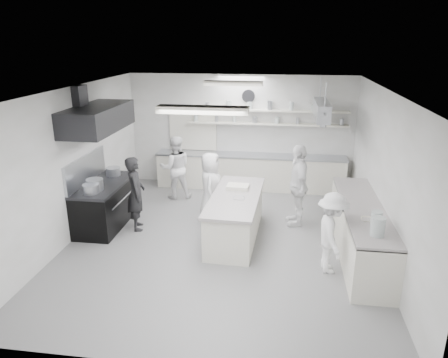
# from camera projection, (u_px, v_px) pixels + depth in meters

# --- Properties ---
(floor) EXTENTS (6.00, 7.00, 0.02)m
(floor) POSITION_uv_depth(u_px,v_px,m) (222.00, 241.00, 8.51)
(floor) COLOR gray
(floor) RESTS_ON ground
(ceiling) EXTENTS (6.00, 7.00, 0.02)m
(ceiling) POSITION_uv_depth(u_px,v_px,m) (221.00, 90.00, 7.54)
(ceiling) COLOR silver
(ceiling) RESTS_ON wall_back
(wall_back) EXTENTS (6.00, 0.04, 3.00)m
(wall_back) POSITION_uv_depth(u_px,v_px,m) (240.00, 131.00, 11.31)
(wall_back) COLOR silver
(wall_back) RESTS_ON floor
(wall_front) EXTENTS (6.00, 0.04, 3.00)m
(wall_front) POSITION_uv_depth(u_px,v_px,m) (176.00, 261.00, 4.74)
(wall_front) COLOR silver
(wall_front) RESTS_ON floor
(wall_left) EXTENTS (0.04, 7.00, 3.00)m
(wall_left) POSITION_uv_depth(u_px,v_px,m) (74.00, 163.00, 8.43)
(wall_left) COLOR silver
(wall_left) RESTS_ON floor
(wall_right) EXTENTS (0.04, 7.00, 3.00)m
(wall_right) POSITION_uv_depth(u_px,v_px,m) (385.00, 177.00, 7.63)
(wall_right) COLOR silver
(wall_right) RESTS_ON floor
(stove) EXTENTS (0.80, 1.80, 0.90)m
(stove) POSITION_uv_depth(u_px,v_px,m) (106.00, 205.00, 9.08)
(stove) COLOR black
(stove) RESTS_ON floor
(exhaust_hood) EXTENTS (0.85, 2.00, 0.50)m
(exhaust_hood) POSITION_uv_depth(u_px,v_px,m) (97.00, 118.00, 8.48)
(exhaust_hood) COLOR black
(exhaust_hood) RESTS_ON wall_left
(back_counter) EXTENTS (5.00, 0.60, 0.92)m
(back_counter) POSITION_uv_depth(u_px,v_px,m) (250.00, 172.00, 11.32)
(back_counter) COLOR white
(back_counter) RESTS_ON floor
(shelf_lower) EXTENTS (4.20, 0.26, 0.04)m
(shelf_lower) POSITION_uv_depth(u_px,v_px,m) (267.00, 124.00, 11.01)
(shelf_lower) COLOR white
(shelf_lower) RESTS_ON wall_back
(shelf_upper) EXTENTS (4.20, 0.26, 0.04)m
(shelf_upper) POSITION_uv_depth(u_px,v_px,m) (267.00, 110.00, 10.90)
(shelf_upper) COLOR white
(shelf_upper) RESTS_ON wall_back
(pass_through_window) EXTENTS (1.30, 0.04, 1.00)m
(pass_through_window) POSITION_uv_depth(u_px,v_px,m) (193.00, 132.00, 11.48)
(pass_through_window) COLOR black
(pass_through_window) RESTS_ON wall_back
(wall_clock) EXTENTS (0.32, 0.05, 0.32)m
(wall_clock) POSITION_uv_depth(u_px,v_px,m) (248.00, 96.00, 10.94)
(wall_clock) COLOR white
(wall_clock) RESTS_ON wall_back
(right_counter) EXTENTS (0.74, 3.30, 0.94)m
(right_counter) POSITION_uv_depth(u_px,v_px,m) (361.00, 232.00, 7.82)
(right_counter) COLOR white
(right_counter) RESTS_ON floor
(pot_rack) EXTENTS (0.30, 1.60, 0.40)m
(pot_rack) POSITION_uv_depth(u_px,v_px,m) (321.00, 110.00, 9.75)
(pot_rack) COLOR #A8ACB4
(pot_rack) RESTS_ON ceiling
(light_fixture_front) EXTENTS (1.30, 0.25, 0.10)m
(light_fixture_front) POSITION_uv_depth(u_px,v_px,m) (203.00, 110.00, 5.88)
(light_fixture_front) COLOR white
(light_fixture_front) RESTS_ON ceiling
(light_fixture_rear) EXTENTS (1.30, 0.25, 0.10)m
(light_fixture_rear) POSITION_uv_depth(u_px,v_px,m) (233.00, 83.00, 9.25)
(light_fixture_rear) COLOR white
(light_fixture_rear) RESTS_ON ceiling
(prep_island) EXTENTS (0.96, 2.36, 0.86)m
(prep_island) POSITION_uv_depth(u_px,v_px,m) (235.00, 217.00, 8.53)
(prep_island) COLOR white
(prep_island) RESTS_ON floor
(stove_pot) EXTENTS (0.34, 0.34, 0.27)m
(stove_pot) POSITION_uv_depth(u_px,v_px,m) (95.00, 186.00, 8.51)
(stove_pot) COLOR #A8ACB4
(stove_pot) RESTS_ON stove
(cook_stove) EXTENTS (0.56, 0.68, 1.59)m
(cook_stove) POSITION_uv_depth(u_px,v_px,m) (136.00, 193.00, 8.80)
(cook_stove) COLOR black
(cook_stove) RESTS_ON floor
(cook_back) EXTENTS (0.93, 0.83, 1.60)m
(cook_back) POSITION_uv_depth(u_px,v_px,m) (175.00, 168.00, 10.53)
(cook_back) COLOR white
(cook_back) RESTS_ON floor
(cook_island_left) EXTENTS (0.54, 0.78, 1.53)m
(cook_island_left) POSITION_uv_depth(u_px,v_px,m) (210.00, 186.00, 9.33)
(cook_island_left) COLOR white
(cook_island_left) RESTS_ON floor
(cook_island_right) EXTENTS (0.57, 1.10, 1.79)m
(cook_island_right) POSITION_uv_depth(u_px,v_px,m) (298.00, 185.00, 8.99)
(cook_island_right) COLOR white
(cook_island_right) RESTS_ON floor
(cook_right) EXTENTS (0.64, 0.99, 1.45)m
(cook_right) POSITION_uv_depth(u_px,v_px,m) (331.00, 233.00, 7.18)
(cook_right) COLOR white
(cook_right) RESTS_ON floor
(bowl_island_a) EXTENTS (0.24, 0.24, 0.06)m
(bowl_island_a) POSITION_uv_depth(u_px,v_px,m) (239.00, 199.00, 8.25)
(bowl_island_a) COLOR #A8ACB4
(bowl_island_a) RESTS_ON prep_island
(bowl_island_b) EXTENTS (0.20, 0.20, 0.06)m
(bowl_island_b) POSITION_uv_depth(u_px,v_px,m) (237.00, 192.00, 8.62)
(bowl_island_b) COLOR white
(bowl_island_b) RESTS_ON prep_island
(bowl_right) EXTENTS (0.25, 0.25, 0.06)m
(bowl_right) POSITION_uv_depth(u_px,v_px,m) (368.00, 220.00, 7.10)
(bowl_right) COLOR white
(bowl_right) RESTS_ON right_counter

